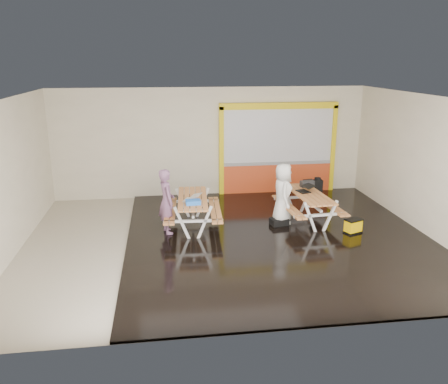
{
  "coord_description": "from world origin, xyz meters",
  "views": [
    {
      "loc": [
        -1.55,
        -10.41,
        4.36
      ],
      "look_at": [
        0.0,
        0.9,
        1.0
      ],
      "focal_mm": 36.55,
      "sensor_mm": 36.0,
      "label": 1
    }
  ],
  "objects": [
    {
      "name": "toolbox",
      "position": [
        2.5,
        1.66,
        0.93
      ],
      "size": [
        0.41,
        0.25,
        0.22
      ],
      "color": "black",
      "rests_on": "picnic_table_right"
    },
    {
      "name": "picnic_table_right",
      "position": [
        2.34,
        1.0,
        0.64
      ],
      "size": [
        1.57,
        2.2,
        0.84
      ],
      "color": "#BE7D48",
      "rests_on": "deck"
    },
    {
      "name": "fluke_bag",
      "position": [
        3.21,
        -0.02,
        0.23
      ],
      "size": [
        0.5,
        0.41,
        0.37
      ],
      "color": "black",
      "rests_on": "deck"
    },
    {
      "name": "dark_case",
      "position": [
        1.49,
        0.81,
        0.14
      ],
      "size": [
        0.5,
        0.41,
        0.17
      ],
      "primitive_type": "cube",
      "rotation": [
        0.0,
        0.0,
        0.16
      ],
      "color": "black",
      "rests_on": "deck"
    },
    {
      "name": "laptop_right",
      "position": [
        2.29,
        1.18,
        0.9
      ],
      "size": [
        0.52,
        0.49,
        0.18
      ],
      "color": "black",
      "rests_on": "picnic_table_right"
    },
    {
      "name": "backpack",
      "position": [
        2.9,
        1.95,
        0.77
      ],
      "size": [
        0.29,
        0.19,
        0.48
      ],
      "color": "black",
      "rests_on": "picnic_table_right"
    },
    {
      "name": "person_left",
      "position": [
        -1.5,
        0.63,
        0.89
      ],
      "size": [
        0.54,
        0.69,
        1.67
      ],
      "primitive_type": "imported",
      "rotation": [
        0.0,
        0.0,
        1.83
      ],
      "color": "#7D5477",
      "rests_on": "deck"
    },
    {
      "name": "picnic_table_left",
      "position": [
        -0.82,
        0.99,
        0.65
      ],
      "size": [
        1.58,
        2.23,
        0.86
      ],
      "color": "#BE7D48",
      "rests_on": "deck"
    },
    {
      "name": "kiosk",
      "position": [
        2.2,
        3.93,
        1.44
      ],
      "size": [
        3.88,
        0.16,
        3.0
      ],
      "color": "#D2471E",
      "rests_on": "room"
    },
    {
      "name": "laptop_left",
      "position": [
        -0.85,
        0.73,
        0.92
      ],
      "size": [
        0.54,
        0.52,
        0.18
      ],
      "color": "silver",
      "rests_on": "picnic_table_left"
    },
    {
      "name": "deck",
      "position": [
        1.25,
        0.0,
        0.03
      ],
      "size": [
        7.5,
        7.98,
        0.05
      ],
      "primitive_type": "cube",
      "color": "black",
      "rests_on": "room"
    },
    {
      "name": "blue_pouch",
      "position": [
        -0.84,
        0.43,
        0.91
      ],
      "size": [
        0.37,
        0.27,
        0.11
      ],
      "primitive_type": "cube",
      "rotation": [
        0.0,
        0.0,
        0.04
      ],
      "color": "blue",
      "rests_on": "picnic_table_left"
    },
    {
      "name": "room",
      "position": [
        0.0,
        0.0,
        1.75
      ],
      "size": [
        10.02,
        8.02,
        3.52
      ],
      "color": "#B7AE9B",
      "rests_on": "ground"
    },
    {
      "name": "person_right",
      "position": [
        1.6,
        0.95,
        0.88
      ],
      "size": [
        0.61,
        0.86,
        1.64
      ],
      "primitive_type": "imported",
      "rotation": [
        0.0,
        0.0,
        1.45
      ],
      "color": "white",
      "rests_on": "deck"
    }
  ]
}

